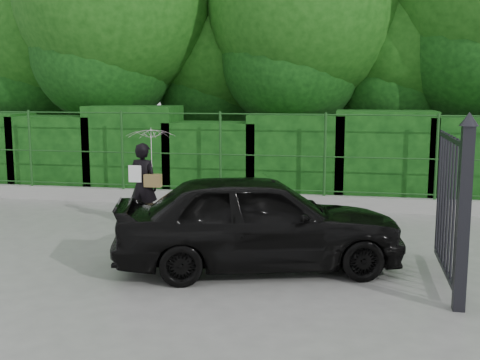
# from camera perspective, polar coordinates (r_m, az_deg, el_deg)

# --- Properties ---
(ground) EXTENTS (80.00, 80.00, 0.00)m
(ground) POSITION_cam_1_polar(r_m,az_deg,el_deg) (9.44, -10.35, -7.56)
(ground) COLOR gray
(kerb) EXTENTS (14.00, 0.25, 0.30)m
(kerb) POSITION_cam_1_polar(r_m,az_deg,el_deg) (13.58, -3.50, -1.73)
(kerb) COLOR #9E9E99
(kerb) RESTS_ON ground
(fence) EXTENTS (14.13, 0.06, 1.80)m
(fence) POSITION_cam_1_polar(r_m,az_deg,el_deg) (13.37, -2.62, 2.66)
(fence) COLOR #1B4719
(fence) RESTS_ON kerb
(hedge) EXTENTS (14.20, 1.20, 2.18)m
(hedge) POSITION_cam_1_polar(r_m,az_deg,el_deg) (14.40, -2.40, 2.31)
(hedge) COLOR black
(hedge) RESTS_ON ground
(trees) EXTENTS (17.10, 6.15, 8.08)m
(trees) POSITION_cam_1_polar(r_m,az_deg,el_deg) (16.42, 3.28, 15.76)
(trees) COLOR black
(trees) RESTS_ON ground
(gate) EXTENTS (0.22, 2.33, 2.36)m
(gate) POSITION_cam_1_polar(r_m,az_deg,el_deg) (7.93, 19.89, -2.26)
(gate) COLOR black
(gate) RESTS_ON ground
(woman) EXTENTS (0.93, 0.94, 1.88)m
(woman) POSITION_cam_1_polar(r_m,az_deg,el_deg) (11.56, -8.67, 1.77)
(woman) COLOR black
(woman) RESTS_ON ground
(car) EXTENTS (4.47, 2.76, 1.42)m
(car) POSITION_cam_1_polar(r_m,az_deg,el_deg) (8.77, 1.77, -3.89)
(car) COLOR black
(car) RESTS_ON ground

